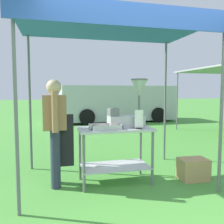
% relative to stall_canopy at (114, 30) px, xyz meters
% --- Properties ---
extents(ground_plane, '(70.00, 70.00, 0.00)m').
position_rel_stall_canopy_xyz_m(ground_plane, '(0.16, 4.52, -2.37)').
color(ground_plane, '#478E38').
extents(stall_canopy, '(2.87, 1.94, 2.48)m').
position_rel_stall_canopy_xyz_m(stall_canopy, '(0.00, 0.00, 0.00)').
color(stall_canopy, slate).
rests_on(stall_canopy, ground).
extents(donut_cart, '(1.14, 0.62, 0.87)m').
position_rel_stall_canopy_xyz_m(donut_cart, '(0.00, -0.10, -1.74)').
color(donut_cart, '#B7B7BC').
rests_on(donut_cart, ground).
extents(donut_tray, '(0.46, 0.31, 0.07)m').
position_rel_stall_canopy_xyz_m(donut_tray, '(-0.17, -0.19, -1.48)').
color(donut_tray, '#B7B7BC').
rests_on(donut_tray, donut_cart).
extents(donut_fryer, '(0.63, 0.28, 0.76)m').
position_rel_stall_canopy_xyz_m(donut_fryer, '(0.26, -0.03, -1.21)').
color(donut_fryer, '#B7B7BC').
rests_on(donut_fryer, donut_cart).
extents(menu_sign, '(0.13, 0.05, 0.28)m').
position_rel_stall_canopy_xyz_m(menu_sign, '(0.33, -0.27, -1.38)').
color(menu_sign, black).
rests_on(menu_sign, donut_cart).
extents(vendor, '(0.45, 0.53, 1.61)m').
position_rel_stall_canopy_xyz_m(vendor, '(-0.90, -0.00, -1.47)').
color(vendor, '#2D3347').
rests_on(vendor, ground).
extents(supply_crate, '(0.46, 0.34, 0.35)m').
position_rel_stall_canopy_xyz_m(supply_crate, '(1.26, -0.28, -2.20)').
color(supply_crate, tan).
rests_on(supply_crate, ground).
extents(van_silver, '(5.47, 2.25, 1.69)m').
position_rel_stall_canopy_xyz_m(van_silver, '(2.12, 7.57, -1.49)').
color(van_silver, '#BCBCC1').
rests_on(van_silver, ground).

